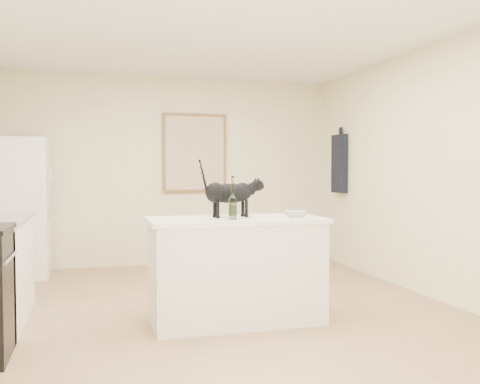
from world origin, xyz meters
The scene contains 15 objects.
floor centered at (0.00, 0.00, 0.00)m, with size 5.50×5.50×0.00m, color #A57F58.
ceiling centered at (0.00, 0.00, 2.60)m, with size 5.50×5.50×0.00m, color white.
wall_back centered at (0.00, 2.75, 1.30)m, with size 4.50×4.50×0.00m, color beige.
wall_front centered at (0.00, -2.75, 1.30)m, with size 4.50×4.50×0.00m, color beige.
wall_right centered at (2.25, 0.00, 1.30)m, with size 5.50×5.50×0.00m, color beige.
island_base centered at (0.10, -0.20, 0.43)m, with size 1.44×0.67×0.86m, color white.
island_top centered at (0.10, -0.20, 0.88)m, with size 1.50×0.70×0.04m, color white.
fridge centered at (-1.95, 2.35, 0.85)m, with size 0.68×0.68×1.70m, color white.
artwork_frame centered at (0.30, 2.72, 1.55)m, with size 0.90×0.03×1.10m, color brown.
artwork_canvas centered at (0.30, 2.70, 1.55)m, with size 0.82×0.00×1.02m, color beige.
hanging_garment centered at (2.19, 2.05, 1.40)m, with size 0.08×0.34×0.80m, color black.
black_cat centered at (0.06, -0.12, 1.09)m, with size 0.53×0.16×0.37m, color black, non-canonical shape.
wine_bottle centered at (0.04, -0.33, 1.06)m, with size 0.07×0.07×0.32m, color #2C5522.
glass_bowl centered at (0.61, -0.31, 0.93)m, with size 0.23×0.23×0.06m, color white.
fridge_paper centered at (-1.60, 2.48, 1.25)m, with size 0.00×0.13×0.16m, color white.
Camera 1 is at (-1.09, -4.53, 1.31)m, focal length 39.26 mm.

